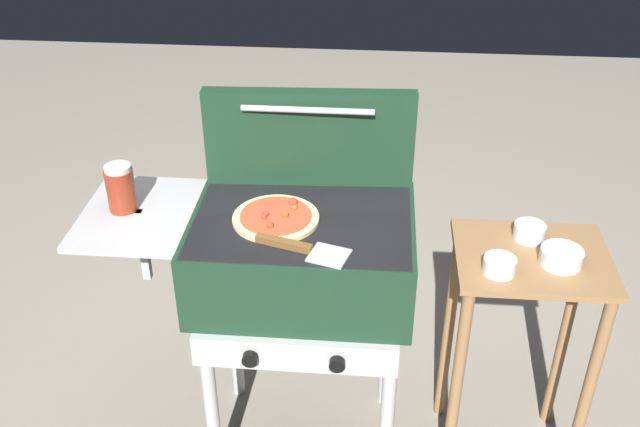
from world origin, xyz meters
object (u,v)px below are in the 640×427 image
Objects in this scene: topping_bowl_far at (561,257)px; topping_bowl_middle at (499,266)px; spatula at (302,248)px; sauce_jar at (121,188)px; topping_bowl_near at (529,232)px; pizza_pepperoni at (276,217)px; prep_table at (521,320)px; grill at (298,260)px.

topping_bowl_middle is at bearing -162.70° from topping_bowl_far.
spatula is at bearing -170.09° from topping_bowl_far.
spatula is 2.93× the size of topping_bowl_middle.
topping_bowl_near is at bearing 3.85° from sauce_jar.
pizza_pepperoni reaches higher than topping_bowl_near.
spatula is 0.74m from prep_table.
sauce_jar reaches higher than topping_bowl_far.
prep_table is 0.27m from topping_bowl_near.
topping_bowl_far is at bearing -1.96° from sauce_jar.
grill is at bearing -172.11° from topping_bowl_near.
pizza_pepperoni reaches higher than grill.
topping_bowl_near is at bearing 7.89° from grill.
grill is 0.75m from topping_bowl_far.
topping_bowl_middle is (-0.11, -0.18, -0.00)m from topping_bowl_near.
pizza_pepperoni reaches higher than prep_table.
topping_bowl_far reaches higher than prep_table.
sauce_jar reaches higher than pizza_pepperoni.
sauce_jar reaches higher than spatula.
grill is 3.88× the size of pizza_pepperoni.
topping_bowl_middle is (-0.11, -0.09, 0.26)m from prep_table.
topping_bowl_near is at bearing 58.46° from topping_bowl_middle.
pizza_pepperoni is 0.30× the size of prep_table.
grill reaches higher than topping_bowl_middle.
sauce_jar is at bearing 178.46° from grill.
spatula is 0.33× the size of prep_table.
sauce_jar is (-0.51, 0.01, 0.21)m from grill.
grill is 0.55m from sauce_jar.
sauce_jar is 1.57× the size of topping_bowl_middle.
grill is 3.62× the size of spatula.
grill is at bearing 101.07° from spatula.
sauce_jar reaches higher than topping_bowl_middle.
spatula is at bearing -17.23° from sauce_jar.
spatula is at bearing -78.93° from grill.
topping_bowl_far is (0.74, -0.03, 0.08)m from grill.
grill is 10.29× the size of topping_bowl_near.
spatula is at bearing -159.03° from topping_bowl_near.
pizza_pepperoni is at bearing -171.62° from grill.
pizza_pepperoni is at bearing 178.55° from topping_bowl_far.
topping_bowl_near is 1.03× the size of topping_bowl_middle.
topping_bowl_near is (0.64, 0.25, -0.07)m from spatula.
topping_bowl_far is 0.18m from topping_bowl_middle.
pizza_pepperoni is at bearing 121.80° from spatula.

